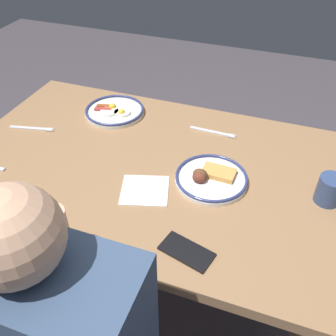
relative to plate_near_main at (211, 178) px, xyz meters
name	(u,v)px	position (x,y,z in m)	size (l,w,h in m)	color
ground_plane	(155,286)	(0.22, -0.02, -0.77)	(6.00, 6.00, 0.00)	#443E44
dining_table	(152,185)	(0.22, -0.02, -0.11)	(1.37, 0.85, 0.75)	#946C48
plate_near_main	(211,178)	(0.00, 0.00, 0.00)	(0.24, 0.24, 0.05)	white
plate_center_pancakes	(115,111)	(0.48, -0.27, 0.00)	(0.24, 0.24, 0.04)	silver
coffee_mug	(330,189)	(-0.36, -0.04, 0.03)	(0.08, 0.11, 0.09)	#334772
cell_phone	(186,251)	(-0.01, 0.30, -0.01)	(0.14, 0.07, 0.01)	black
paper_napkin	(145,190)	(0.19, 0.12, -0.01)	(0.15, 0.14, 0.00)	white
fork_near	(213,132)	(0.06, -0.28, -0.01)	(0.18, 0.02, 0.01)	silver
fork_far	(32,128)	(0.74, -0.06, -0.01)	(0.18, 0.06, 0.01)	silver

